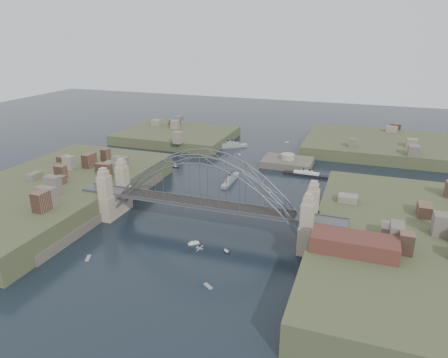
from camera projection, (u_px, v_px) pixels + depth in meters
The scene contains 26 objects.
ground at pixel (205, 228), 126.36m from camera, with size 500.00×500.00×0.00m, color black.
bridge at pixel (204, 191), 122.12m from camera, with size 84.00×13.80×24.60m.
shore_west at pixel (53, 198), 143.57m from camera, with size 50.50×90.00×12.00m.
shore_east at pixel (406, 254), 107.80m from camera, with size 50.50×90.00×12.00m.
headland_nw at pixel (177, 139), 227.49m from camera, with size 60.00×45.00×9.00m, color #41482B.
headland_ne at pixel (377, 149), 207.92m from camera, with size 70.00×55.00×9.50m, color #41482B.
fort_island at pixel (287, 166), 184.73m from camera, with size 22.00×16.00×9.40m.
wharf_shed at pixel (354, 244), 96.79m from camera, with size 20.00×8.00×4.00m, color #592D26.
finger_pier at pixel (322, 308), 89.15m from camera, with size 4.00×22.00×1.40m, color #4A4A4C.
naval_cruiser_near at pixel (231, 180), 164.88m from camera, with size 2.37×17.62×5.29m.
naval_cruiser_far at pixel (230, 146), 212.28m from camera, with size 16.10×12.55×6.09m.
ocean_liner at pixel (306, 174), 170.99m from camera, with size 19.15×3.48×4.68m.
aeroplane at pixel (199, 248), 103.52m from camera, with size 1.76×3.23×0.47m.
small_boat_a at pixel (174, 196), 150.65m from camera, with size 2.15×2.83×0.45m.
small_boat_b at pixel (270, 193), 153.56m from camera, with size 1.28×1.75×0.45m.
small_boat_c at pixel (194, 243), 117.00m from camera, with size 3.04×2.74×1.43m.
small_boat_d at pixel (309, 196), 150.18m from camera, with size 2.19×0.83×0.45m.
small_boat_e at pixel (175, 166), 182.09m from camera, with size 3.99×1.60×2.38m.
small_boat_f at pixel (246, 174), 172.94m from camera, with size 0.91×1.63×0.45m.
small_boat_g at pixel (208, 286), 97.47m from camera, with size 2.79×2.34×0.45m.
small_boat_h at pixel (239, 154), 199.97m from camera, with size 1.60×1.73×1.43m.
small_boat_i at pixel (319, 216), 133.06m from camera, with size 2.54×2.57×2.38m.
small_boat_j at pixel (88, 258), 109.44m from camera, with size 2.06×3.10×0.45m.
small_boat_k at pixel (287, 142), 221.88m from camera, with size 1.93×1.80×0.45m.
small_boat_l at pixel (147, 186), 160.19m from camera, with size 1.55×2.86×0.45m.
small_boat_m at pixel (226, 252), 112.52m from camera, with size 2.25×2.11×1.43m.
Camera 1 is at (43.33, -104.99, 57.75)m, focal length 32.81 mm.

